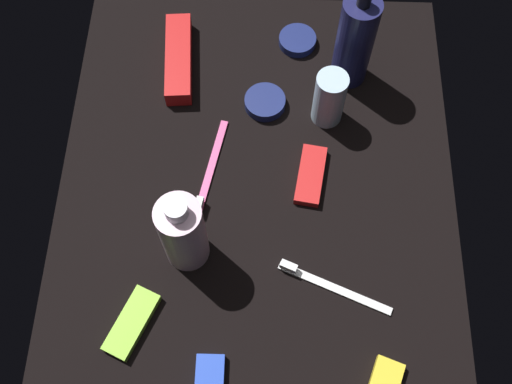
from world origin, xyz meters
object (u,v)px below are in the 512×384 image
(toothbrush_white, at_px, (328,285))
(cream_tin_right, at_px, (297,40))
(toothpaste_box_red, at_px, (179,59))
(cream_tin_left, at_px, (265,102))
(lotion_bottle, at_px, (355,41))
(bodywash_bottle, at_px, (183,233))
(toothbrush_pink, at_px, (209,172))
(snack_bar_lime, at_px, (132,323))
(snack_bar_red, at_px, (311,175))
(deodorant_stick, at_px, (329,98))

(toothbrush_white, bearing_deg, cream_tin_right, 5.90)
(toothpaste_box_red, height_order, cream_tin_left, toothpaste_box_red)
(lotion_bottle, distance_m, cream_tin_right, 0.14)
(bodywash_bottle, bearing_deg, toothbrush_white, -102.85)
(toothbrush_pink, relative_size, snack_bar_lime, 1.72)
(cream_tin_left, bearing_deg, cream_tin_right, -22.34)
(toothbrush_white, height_order, snack_bar_red, toothbrush_white)
(toothpaste_box_red, xyz_separation_m, snack_bar_lime, (-0.47, 0.03, -0.01))
(bodywash_bottle, distance_m, cream_tin_left, 0.30)
(lotion_bottle, relative_size, toothbrush_pink, 1.15)
(deodorant_stick, relative_size, toothbrush_pink, 0.59)
(toothbrush_white, bearing_deg, deodorant_stick, -0.58)
(bodywash_bottle, height_order, toothbrush_white, bodywash_bottle)
(lotion_bottle, bearing_deg, toothpaste_box_red, 87.71)
(toothbrush_pink, bearing_deg, cream_tin_right, -27.69)
(bodywash_bottle, relative_size, cream_tin_left, 2.44)
(toothbrush_pink, height_order, toothpaste_box_red, toothpaste_box_red)
(lotion_bottle, distance_m, bodywash_bottle, 0.43)
(lotion_bottle, height_order, snack_bar_lime, lotion_bottle)
(snack_bar_lime, bearing_deg, bodywash_bottle, -8.28)
(deodorant_stick, bearing_deg, toothpaste_box_red, 69.06)
(snack_bar_lime, bearing_deg, cream_tin_left, -1.68)
(toothpaste_box_red, bearing_deg, cream_tin_right, -80.09)
(lotion_bottle, relative_size, bodywash_bottle, 1.20)
(toothpaste_box_red, xyz_separation_m, cream_tin_right, (0.05, -0.21, -0.01))
(bodywash_bottle, bearing_deg, deodorant_stick, -40.69)
(snack_bar_red, bearing_deg, lotion_bottle, -9.22)
(deodorant_stick, relative_size, snack_bar_red, 1.02)
(snack_bar_red, bearing_deg, toothpaste_box_red, 55.51)
(snack_bar_red, distance_m, cream_tin_left, 0.16)
(cream_tin_right, bearing_deg, deodorant_stick, -161.95)
(bodywash_bottle, distance_m, snack_bar_lime, 0.15)
(toothpaste_box_red, relative_size, snack_bar_lime, 1.69)
(deodorant_stick, distance_m, toothbrush_pink, 0.23)
(bodywash_bottle, xyz_separation_m, snack_bar_lime, (-0.12, 0.07, -0.07))
(deodorant_stick, height_order, toothpaste_box_red, deodorant_stick)
(toothbrush_white, bearing_deg, toothpaste_box_red, 32.72)
(bodywash_bottle, height_order, cream_tin_right, bodywash_bottle)
(toothbrush_white, xyz_separation_m, toothpaste_box_red, (0.40, 0.26, 0.01))
(cream_tin_left, bearing_deg, bodywash_bottle, 157.62)
(toothbrush_white, distance_m, snack_bar_red, 0.18)
(toothbrush_white, bearing_deg, snack_bar_red, 7.70)
(bodywash_bottle, xyz_separation_m, toothbrush_pink, (0.13, -0.02, -0.07))
(snack_bar_lime, relative_size, cream_tin_left, 1.48)
(deodorant_stick, height_order, cream_tin_left, deodorant_stick)
(toothbrush_white, relative_size, cream_tin_left, 2.44)
(cream_tin_right, bearing_deg, lotion_bottle, -126.31)
(snack_bar_lime, bearing_deg, deodorant_stick, -14.40)
(bodywash_bottle, xyz_separation_m, cream_tin_right, (0.41, -0.17, -0.07))
(toothpaste_box_red, distance_m, cream_tin_right, 0.22)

